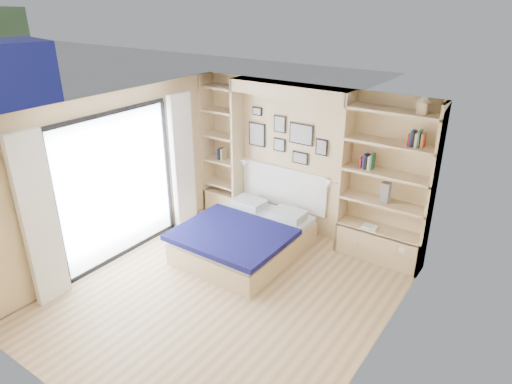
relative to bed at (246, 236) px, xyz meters
The scene contains 8 objects.
ground 1.23m from the bed, 67.90° to the right, with size 4.50×4.50×0.00m, color tan.
room_shell 0.91m from the bed, 81.16° to the left, with size 4.50×4.50×4.50m.
bed is the anchor object (origin of this frame).
photo_gallery 1.74m from the bed, 90.10° to the left, with size 1.48×0.02×0.82m.
reading_lamps 1.23m from the bed, 80.45° to the left, with size 1.92×0.12×0.15m.
shelf_decor 2.32m from the bed, 31.60° to the left, with size 3.51×0.23×2.03m.
deck 3.35m from the bed, 160.62° to the right, with size 3.20×4.00×0.05m, color #746555.
deck_chair 3.25m from the bed, 159.90° to the right, with size 0.62×0.87×0.79m.
Camera 1 is at (3.22, -3.93, 3.76)m, focal length 32.00 mm.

